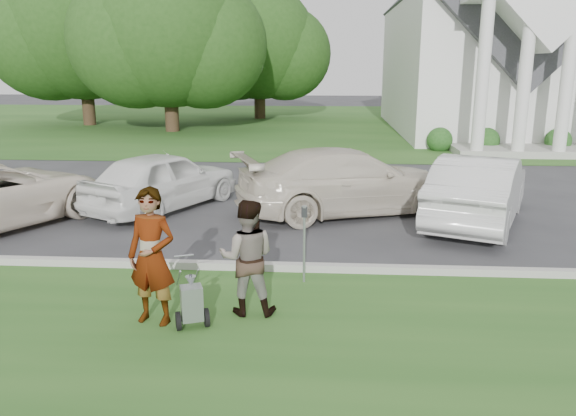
# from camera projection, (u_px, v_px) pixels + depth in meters

# --- Properties ---
(ground) EXTENTS (120.00, 120.00, 0.00)m
(ground) POSITION_uv_depth(u_px,v_px,m) (292.00, 283.00, 9.62)
(ground) COLOR #333335
(ground) RESTS_ON ground
(grass_strip) EXTENTS (80.00, 7.00, 0.01)m
(grass_strip) POSITION_uv_depth(u_px,v_px,m) (276.00, 377.00, 6.72)
(grass_strip) COLOR #27531C
(grass_strip) RESTS_ON ground
(church_lawn) EXTENTS (80.00, 30.00, 0.01)m
(church_lawn) POSITION_uv_depth(u_px,v_px,m) (317.00, 123.00, 35.72)
(church_lawn) COLOR #27531C
(church_lawn) RESTS_ON ground
(curb) EXTENTS (80.00, 0.18, 0.15)m
(curb) POSITION_uv_depth(u_px,v_px,m) (293.00, 267.00, 10.14)
(curb) COLOR #9E9E93
(curb) RESTS_ON ground
(church) EXTENTS (9.19, 19.00, 24.10)m
(church) POSITION_uv_depth(u_px,v_px,m) (486.00, 20.00, 29.91)
(church) COLOR white
(church) RESTS_ON ground
(tree_left) EXTENTS (10.63, 8.40, 9.71)m
(tree_left) POSITION_uv_depth(u_px,v_px,m) (168.00, 36.00, 30.12)
(tree_left) COLOR #332316
(tree_left) RESTS_ON ground
(tree_far) EXTENTS (11.64, 9.20, 10.73)m
(tree_far) POSITION_uv_depth(u_px,v_px,m) (81.00, 29.00, 33.26)
(tree_far) COLOR #332316
(tree_far) RESTS_ON ground
(tree_back) EXTENTS (9.61, 7.60, 8.89)m
(tree_back) POSITION_uv_depth(u_px,v_px,m) (259.00, 48.00, 37.69)
(tree_back) COLOR #332316
(tree_back) RESTS_ON ground
(striping_cart) EXTENTS (0.67, 0.98, 0.85)m
(striping_cart) POSITION_uv_depth(u_px,v_px,m) (192.00, 304.00, 7.89)
(striping_cart) COLOR black
(striping_cart) RESTS_ON ground
(person_left) EXTENTS (0.81, 0.63, 1.98)m
(person_left) POSITION_uv_depth(u_px,v_px,m) (152.00, 258.00, 7.91)
(person_left) COLOR #999999
(person_left) RESTS_ON ground
(person_right) EXTENTS (0.87, 0.69, 1.74)m
(person_right) POSITION_uv_depth(u_px,v_px,m) (247.00, 258.00, 8.24)
(person_right) COLOR #999999
(person_right) RESTS_ON ground
(parking_meter_near) EXTENTS (0.10, 0.09, 1.36)m
(parking_meter_near) POSITION_uv_depth(u_px,v_px,m) (304.00, 235.00, 9.42)
(parking_meter_near) COLOR #95999E
(parking_meter_near) RESTS_ON ground
(car_b) EXTENTS (3.63, 4.80, 1.52)m
(car_b) POSITION_uv_depth(u_px,v_px,m) (163.00, 180.00, 14.38)
(car_b) COLOR white
(car_b) RESTS_ON ground
(car_c) EXTENTS (6.04, 4.20, 1.63)m
(car_c) POSITION_uv_depth(u_px,v_px,m) (348.00, 181.00, 13.99)
(car_c) COLOR beige
(car_c) RESTS_ON ground
(car_d) EXTENTS (3.45, 5.17, 1.61)m
(car_d) POSITION_uv_depth(u_px,v_px,m) (478.00, 190.00, 13.07)
(car_d) COLOR silver
(car_d) RESTS_ON ground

